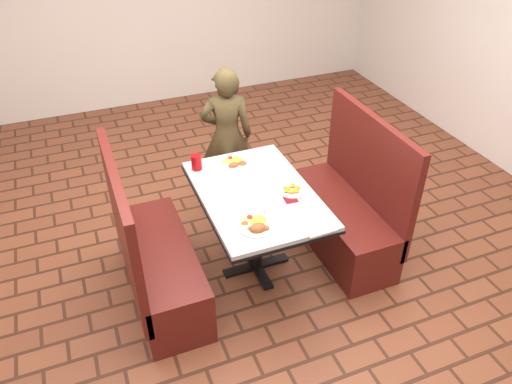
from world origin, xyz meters
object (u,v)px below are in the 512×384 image
at_px(booth_bench_left, 155,262).
at_px(red_tumbler, 196,162).
at_px(far_dinner_plate, 235,162).
at_px(booth_bench_right, 345,213).
at_px(plantain_plate, 292,190).
at_px(diner_person, 227,136).
at_px(dining_table, 256,203).
at_px(near_dinner_plate, 256,223).

distance_m(booth_bench_left, red_tumbler, 0.83).
relative_size(booth_bench_left, far_dinner_plate, 4.88).
xyz_separation_m(booth_bench_right, plantain_plate, (-0.55, -0.09, 0.43)).
distance_m(booth_bench_right, diner_person, 1.29).
bearing_deg(booth_bench_right, dining_table, 180.00).
relative_size(dining_table, red_tumbler, 9.88).
relative_size(far_dinner_plate, plantain_plate, 1.23).
height_order(diner_person, plantain_plate, diner_person).
bearing_deg(red_tumbler, near_dinner_plate, -79.11).
relative_size(diner_person, near_dinner_plate, 4.90).
bearing_deg(red_tumbler, booth_bench_left, -136.05).
distance_m(booth_bench_right, far_dinner_plate, 1.02).
relative_size(booth_bench_right, plantain_plate, 5.98).
bearing_deg(red_tumbler, diner_person, 52.97).
bearing_deg(diner_person, booth_bench_right, 138.39).
xyz_separation_m(booth_bench_right, far_dinner_plate, (-0.81, 0.43, 0.44)).
xyz_separation_m(dining_table, plantain_plate, (0.25, -0.09, 0.11)).
xyz_separation_m(diner_person, red_tumbler, (-0.45, -0.60, 0.16)).
bearing_deg(booth_bench_right, near_dinner_plate, -158.54).
distance_m(dining_table, plantain_plate, 0.29).
relative_size(booth_bench_left, booth_bench_right, 1.00).
bearing_deg(dining_table, plantain_plate, -20.32).
relative_size(diner_person, far_dinner_plate, 5.31).
height_order(dining_table, near_dinner_plate, near_dinner_plate).
xyz_separation_m(dining_table, near_dinner_plate, (-0.15, -0.37, 0.13)).
bearing_deg(near_dinner_plate, booth_bench_left, 150.01).
relative_size(booth_bench_right, diner_person, 0.92).
height_order(dining_table, far_dinner_plate, far_dinner_plate).
distance_m(booth_bench_left, diner_person, 1.45).
distance_m(diner_person, far_dinner_plate, 0.66).
xyz_separation_m(dining_table, booth_bench_left, (-0.80, 0.00, -0.32)).
bearing_deg(booth_bench_left, far_dinner_plate, 28.49).
distance_m(booth_bench_left, booth_bench_right, 1.60).
height_order(diner_person, far_dinner_plate, diner_person).
bearing_deg(booth_bench_right, red_tumbler, 157.18).
bearing_deg(near_dinner_plate, red_tumbler, 100.89).
height_order(booth_bench_right, red_tumbler, booth_bench_right).
relative_size(diner_person, red_tumbler, 10.64).
bearing_deg(diner_person, dining_table, 99.17).
relative_size(booth_bench_left, near_dinner_plate, 4.51).
height_order(dining_table, booth_bench_right, booth_bench_right).
bearing_deg(booth_bench_right, far_dinner_plate, 152.26).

